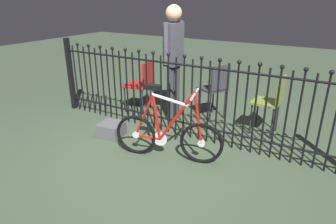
% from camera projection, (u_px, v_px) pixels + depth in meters
% --- Properties ---
extents(ground_plane, '(20.00, 20.00, 0.00)m').
position_uv_depth(ground_plane, '(154.00, 158.00, 3.67)').
color(ground_plane, '#384733').
extents(iron_fence, '(4.42, 0.07, 1.23)m').
position_uv_depth(iron_fence, '(179.00, 94.00, 4.07)').
color(iron_fence, black).
rests_on(iron_fence, ground).
extents(bicycle, '(1.31, 0.46, 0.92)m').
position_uv_depth(bicycle, '(168.00, 134.00, 3.55)').
color(bicycle, black).
rests_on(bicycle, ground).
extents(chair_red, '(0.47, 0.47, 0.87)m').
position_uv_depth(chair_red, '(142.00, 81.00, 4.98)').
color(chair_red, black).
rests_on(chair_red, ground).
extents(chair_olive, '(0.39, 0.39, 0.86)m').
position_uv_depth(chair_olive, '(272.00, 99.00, 4.11)').
color(chair_olive, black).
rests_on(chair_olive, ground).
extents(chair_charcoal, '(0.50, 0.50, 0.90)m').
position_uv_depth(chair_charcoal, '(216.00, 86.00, 4.63)').
color(chair_charcoal, black).
rests_on(chair_charcoal, ground).
extents(person_visitor, '(0.24, 0.47, 1.76)m').
position_uv_depth(person_visitor, '(174.00, 53.00, 4.45)').
color(person_visitor, '#2D2D33').
rests_on(person_visitor, ground).
extents(display_crate, '(0.36, 0.36, 0.20)m').
position_uv_depth(display_crate, '(112.00, 130.00, 4.21)').
color(display_crate, '#4C4C51').
rests_on(display_crate, ground).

